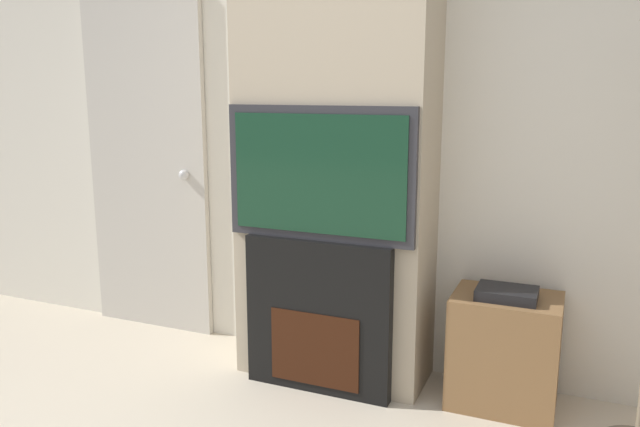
# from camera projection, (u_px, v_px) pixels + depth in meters

# --- Properties ---
(wall_back) EXTENTS (6.00, 0.06, 2.70)m
(wall_back) POSITION_uv_depth(u_px,v_px,m) (352.00, 118.00, 3.33)
(wall_back) COLOR silver
(wall_back) RESTS_ON ground_plane
(chimney_breast) EXTENTS (0.98, 0.41, 2.70)m
(chimney_breast) POSITION_uv_depth(u_px,v_px,m) (336.00, 120.00, 3.12)
(chimney_breast) COLOR tan
(chimney_breast) RESTS_ON ground_plane
(fireplace) EXTENTS (0.76, 0.15, 0.78)m
(fireplace) POSITION_uv_depth(u_px,v_px,m) (320.00, 316.00, 3.13)
(fireplace) COLOR black
(fireplace) RESTS_ON ground_plane
(television) EXTENTS (0.96, 0.07, 0.65)m
(television) POSITION_uv_depth(u_px,v_px,m) (320.00, 174.00, 2.98)
(television) COLOR #2D2D33
(television) RESTS_ON fireplace
(media_stand) EXTENTS (0.50, 0.37, 0.60)m
(media_stand) POSITION_uv_depth(u_px,v_px,m) (504.00, 349.00, 2.98)
(media_stand) COLOR brown
(media_stand) RESTS_ON ground_plane
(entry_door) EXTENTS (0.85, 0.09, 2.09)m
(entry_door) POSITION_uv_depth(u_px,v_px,m) (147.00, 165.00, 3.86)
(entry_door) COLOR #BCB7AD
(entry_door) RESTS_ON ground_plane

